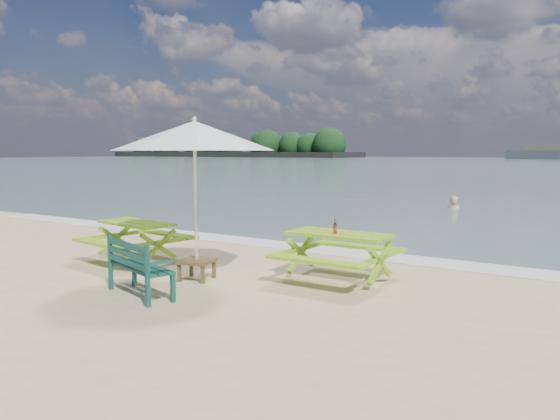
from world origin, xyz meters
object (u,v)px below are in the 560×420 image
Objects in this scene: picnic_table_right at (339,258)px; park_bench at (141,279)px; picnic_table_left at (137,242)px; swimmer at (454,220)px; patio_umbrella at (195,136)px; beer_bottle at (335,229)px; side_table at (197,269)px.

park_bench is at bearing -129.39° from picnic_table_right.
swimmer is at bearing 79.88° from picnic_table_left.
park_bench reaches higher than picnic_table_left.
park_bench is at bearing -91.13° from patio_umbrella.
swimmer is at bearing 97.42° from picnic_table_right.
park_bench is 14.77m from swimmer.
picnic_table_left is 1.42× the size of park_bench.
picnic_table_right is 1.04× the size of swimmer.
patio_umbrella is at bearing 88.87° from park_bench.
swimmer is (-1.59, 12.45, -1.29)m from beer_bottle.
picnic_table_right is at bearing 81.15° from beer_bottle.
picnic_table_left is 13.30m from swimmer.
park_bench is at bearing -40.72° from picnic_table_left.
park_bench reaches higher than picnic_table_right.
picnic_table_right is 7.57× the size of beer_bottle.
patio_umbrella reaches higher than beer_bottle.
side_table is 2.16m from patio_umbrella.
patio_umbrella is (-1.96, -1.23, 1.96)m from picnic_table_right.
beer_bottle reaches higher than swimmer.
side_table is (0.02, 1.18, -0.07)m from park_bench.
picnic_table_right is (3.94, 0.72, 0.01)m from picnic_table_left.
picnic_table_right is at bearing 50.61° from park_bench.
park_bench is 1.18m from side_table.
side_table is at bearing 88.87° from park_bench.
park_bench is at bearing -130.44° from beer_bottle.
picnic_table_left is at bearing -100.12° from swimmer.
park_bench is 2.39m from patio_umbrella.
side_table is at bearing -147.77° from picnic_table_right.
park_bench reaches higher than swimmer.
swimmer is at bearing 88.53° from side_table.
park_bench is (-1.98, -2.41, -0.13)m from picnic_table_right.
beer_bottle is (1.94, 1.12, 0.69)m from side_table.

